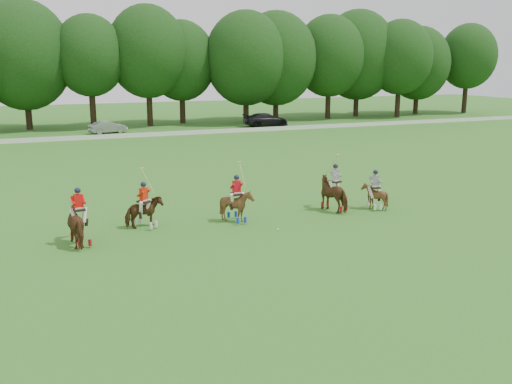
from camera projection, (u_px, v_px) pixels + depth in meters
name	position (u px, v px, depth m)	size (l,w,h in m)	color
ground	(239.00, 252.00, 23.10)	(180.00, 180.00, 0.00)	#2C651D
tree_line	(92.00, 56.00, 64.73)	(117.98, 14.32, 14.75)	black
boundary_rail	(106.00, 137.00, 57.34)	(120.00, 0.10, 0.44)	white
car_mid	(108.00, 127.00, 61.60)	(1.40, 4.00, 1.32)	gray
car_right	(266.00, 120.00, 68.45)	(2.20, 5.40, 1.57)	black
polo_red_a	(80.00, 224.00, 23.87)	(1.34, 2.20, 2.45)	#4D2D14
polo_red_b	(145.00, 212.00, 26.33)	(1.89, 1.83, 2.72)	#4D2D14
polo_red_c	(237.00, 205.00, 27.32)	(1.33, 1.48, 2.84)	#4D2D14
polo_stripe_a	(335.00, 193.00, 29.44)	(1.57, 2.27, 2.99)	#4D2D14
polo_stripe_b	(374.00, 195.00, 29.75)	(1.29, 1.40, 2.08)	#4D2D14
polo_ball	(278.00, 229.00, 26.09)	(0.09, 0.09, 0.09)	white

